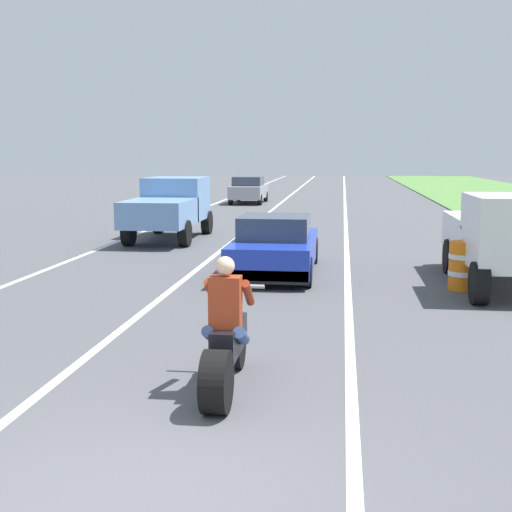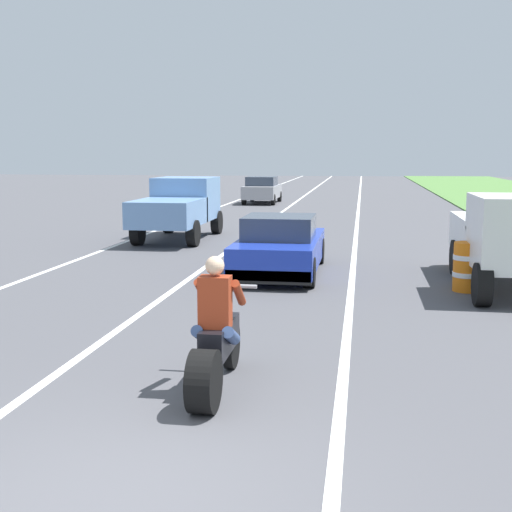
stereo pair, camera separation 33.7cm
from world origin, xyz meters
TOP-DOWN VIEW (x-y plane):
  - ground_plane at (0.00, 0.00)m, footprint 160.00×160.00m
  - lane_stripe_left_solid at (-5.40, 20.00)m, footprint 0.14×120.00m
  - lane_stripe_right_solid at (1.80, 20.00)m, footprint 0.14×120.00m
  - lane_stripe_centre_dashed at (-1.80, 20.00)m, footprint 0.14×120.00m
  - motorcycle_with_rider at (0.35, 2.56)m, footprint 0.70×2.21m
  - sports_car_blue at (0.13, 10.55)m, footprint 1.84×4.30m
  - pickup_truck_left_lane_light_blue at (-3.88, 16.41)m, footprint 2.02×4.80m
  - pickup_truck_right_shoulder_white at (5.06, 9.52)m, footprint 2.02×4.80m
  - construction_barrel_nearest at (4.12, 9.16)m, footprint 0.58×0.58m
  - construction_barrel_mid at (4.43, 12.24)m, footprint 0.58×0.58m
  - distant_car_far_ahead at (-3.58, 32.83)m, footprint 1.80×4.00m

SIDE VIEW (x-z plane):
  - ground_plane at x=0.00m, z-range 0.00..0.00m
  - lane_stripe_left_solid at x=-5.40m, z-range 0.00..0.01m
  - lane_stripe_right_solid at x=1.80m, z-range 0.00..0.01m
  - lane_stripe_centre_dashed at x=-1.80m, z-range 0.00..0.01m
  - construction_barrel_nearest at x=4.12m, z-range 0.00..1.00m
  - construction_barrel_mid at x=4.43m, z-range 0.00..1.00m
  - motorcycle_with_rider at x=0.35m, z-range -0.22..1.40m
  - sports_car_blue at x=0.13m, z-range -0.05..1.31m
  - distant_car_far_ahead at x=-3.58m, z-range 0.02..1.52m
  - pickup_truck_left_lane_light_blue at x=-3.88m, z-range 0.12..2.10m
  - pickup_truck_right_shoulder_white at x=5.06m, z-range 0.12..2.10m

